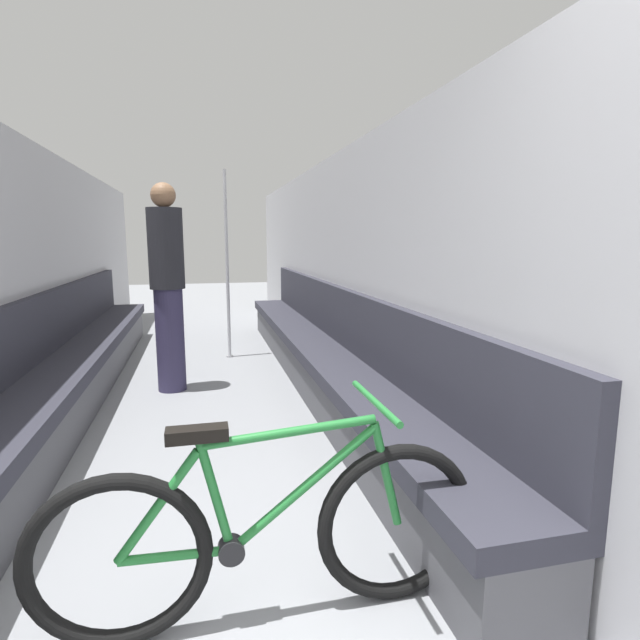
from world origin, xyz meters
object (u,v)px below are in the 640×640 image
(bicycle, at_px, (266,535))
(bench_seat_row_left, at_px, (70,370))
(grab_pole_near, at_px, (227,268))
(passenger_standing, at_px, (168,285))
(bench_seat_row_right, at_px, (321,356))

(bicycle, bearing_deg, bench_seat_row_left, 126.11)
(grab_pole_near, xyz_separation_m, passenger_standing, (-0.58, -1.16, -0.07))
(bench_seat_row_right, bearing_deg, bicycle, -107.49)
(bench_seat_row_right, relative_size, passenger_standing, 3.37)
(passenger_standing, bearing_deg, bicycle, 26.20)
(bench_seat_row_left, height_order, passenger_standing, passenger_standing)
(bench_seat_row_left, relative_size, bench_seat_row_right, 1.00)
(bench_seat_row_right, bearing_deg, passenger_standing, 168.74)
(bench_seat_row_right, height_order, bicycle, bench_seat_row_right)
(bench_seat_row_left, bearing_deg, bench_seat_row_right, 0.00)
(bench_seat_row_right, height_order, passenger_standing, passenger_standing)
(bench_seat_row_left, xyz_separation_m, bench_seat_row_right, (2.08, 0.00, 0.00))
(passenger_standing, bearing_deg, grab_pole_near, 170.67)
(passenger_standing, bearing_deg, bench_seat_row_left, -54.07)
(bicycle, distance_m, grab_pole_near, 4.15)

